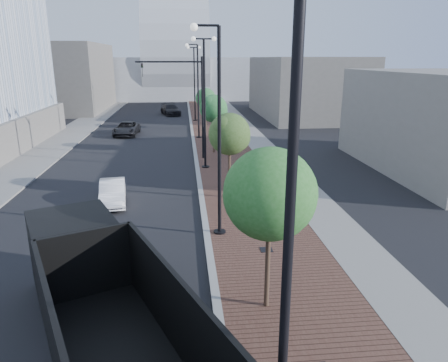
{
  "coord_description": "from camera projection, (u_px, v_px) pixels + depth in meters",
  "views": [
    {
      "loc": [
        -0.93,
        -7.58,
        7.86
      ],
      "look_at": [
        1.0,
        12.0,
        2.0
      ],
      "focal_mm": 33.14,
      "sensor_mm": 36.0,
      "label": 1
    }
  ],
  "objects": [
    {
      "name": "streetlight_3",
      "position": [
        197.0,
        95.0,
        40.8
      ],
      "size": [
        1.44,
        0.56,
        9.21
      ],
      "color": "black",
      "rests_on": "ground"
    },
    {
      "name": "curb",
      "position": [
        192.0,
        128.0,
        47.69
      ],
      "size": [
        0.3,
        140.0,
        0.14
      ],
      "primitive_type": "cube",
      "color": "gray",
      "rests_on": "ground"
    },
    {
      "name": "tree_3",
      "position": [
        206.0,
        98.0,
        45.91
      ],
      "size": [
        2.29,
        2.22,
        4.71
      ],
      "color": "#382619",
      "rests_on": "ground"
    },
    {
      "name": "traffic_mast",
      "position": [
        191.0,
        97.0,
        31.95
      ],
      "size": [
        5.09,
        0.2,
        8.0
      ],
      "color": "black",
      "rests_on": "ground"
    },
    {
      "name": "tree_0",
      "position": [
        271.0,
        194.0,
        12.43
      ],
      "size": [
        2.85,
        2.85,
        5.38
      ],
      "color": "#382619",
      "rests_on": "ground"
    },
    {
      "name": "streetlight_2",
      "position": [
        205.0,
        103.0,
        29.22
      ],
      "size": [
        1.72,
        0.56,
        9.28
      ],
      "color": "black",
      "rests_on": "ground"
    },
    {
      "name": "sidewalk",
      "position": [
        222.0,
        128.0,
        48.02
      ],
      "size": [
        7.0,
        140.0,
        0.12
      ],
      "primitive_type": "cube",
      "color": "#4C2D23",
      "rests_on": "ground"
    },
    {
      "name": "concrete_strip",
      "position": [
        245.0,
        128.0,
        48.28
      ],
      "size": [
        2.4,
        140.0,
        0.13
      ],
      "primitive_type": "cube",
      "color": "slate",
      "rests_on": "ground"
    },
    {
      "name": "utility_cover_2",
      "position": [
        234.0,
        177.0,
        27.87
      ],
      "size": [
        0.5,
        0.5,
        0.02
      ],
      "primitive_type": "cube",
      "color": "black",
      "rests_on": "sidewalk"
    },
    {
      "name": "dump_truck",
      "position": [
        98.0,
        312.0,
        10.88
      ],
      "size": [
        7.6,
        13.23,
        3.44
      ],
      "rotation": [
        0.0,
        0.0,
        0.41
      ],
      "color": "black",
      "rests_on": "ground"
    },
    {
      "name": "west_sidewalk",
      "position": [
        76.0,
        130.0,
        46.48
      ],
      "size": [
        4.0,
        140.0,
        0.12
      ],
      "primitive_type": "cube",
      "color": "slate",
      "rests_on": "ground"
    },
    {
      "name": "commercial_block_nw",
      "position": [
        58.0,
        78.0,
        63.48
      ],
      "size": [
        14.0,
        20.0,
        10.0
      ],
      "primitive_type": "cube",
      "color": "#5D5A54",
      "rests_on": "ground"
    },
    {
      "name": "streetlight_4",
      "position": [
        195.0,
        83.0,
        52.11
      ],
      "size": [
        1.72,
        0.56,
        9.28
      ],
      "color": "black",
      "rests_on": "ground"
    },
    {
      "name": "convention_center",
      "position": [
        177.0,
        67.0,
        88.73
      ],
      "size": [
        50.0,
        30.0,
        50.0
      ],
      "color": "#A4A8AE",
      "rests_on": "ground"
    },
    {
      "name": "dark_car_mid",
      "position": [
        127.0,
        129.0,
        43.82
      ],
      "size": [
        2.6,
        5.12,
        1.39
      ],
      "primitive_type": "imported",
      "rotation": [
        0.0,
        0.0,
        -0.06
      ],
      "color": "black",
      "rests_on": "ground"
    },
    {
      "name": "utility_cover_1",
      "position": [
        266.0,
        250.0,
        17.38
      ],
      "size": [
        0.5,
        0.5,
        0.02
      ],
      "primitive_type": "cube",
      "color": "black",
      "rests_on": "sidewalk"
    },
    {
      "name": "tree_1",
      "position": [
        230.0,
        134.0,
        22.96
      ],
      "size": [
        2.4,
        2.35,
        4.99
      ],
      "color": "#382619",
      "rests_on": "ground"
    },
    {
      "name": "commercial_block_ne",
      "position": [
        304.0,
        87.0,
        57.61
      ],
      "size": [
        12.0,
        22.0,
        8.0
      ],
      "primitive_type": "cube",
      "color": "#635F59",
      "rests_on": "ground"
    },
    {
      "name": "dark_car_far",
      "position": [
        170.0,
        109.0,
        59.5
      ],
      "size": [
        3.34,
        5.59,
        1.52
      ],
      "primitive_type": "imported",
      "rotation": [
        0.0,
        0.0,
        0.25
      ],
      "color": "black",
      "rests_on": "ground"
    },
    {
      "name": "tree_2",
      "position": [
        214.0,
        109.0,
        34.4
      ],
      "size": [
        2.37,
        2.31,
        4.99
      ],
      "color": "#382619",
      "rests_on": "ground"
    },
    {
      "name": "pedestrian",
      "position": [
        289.0,
        160.0,
        28.78
      ],
      "size": [
        0.88,
        0.75,
        2.06
      ],
      "primitive_type": "imported",
      "rotation": [
        0.0,
        0.0,
        3.56
      ],
      "color": "black",
      "rests_on": "ground"
    },
    {
      "name": "streetlight_0",
      "position": [
        287.0,
        265.0,
        6.34
      ],
      "size": [
        1.72,
        0.56,
        9.28
      ],
      "color": "black",
      "rests_on": "ground"
    },
    {
      "name": "streetlight_1",
      "position": [
        217.0,
        143.0,
        17.91
      ],
      "size": [
        1.44,
        0.56,
        9.21
      ],
      "color": "black",
      "rests_on": "ground"
    },
    {
      "name": "white_sedan",
      "position": [
        113.0,
        192.0,
        23.17
      ],
      "size": [
        1.87,
        4.07,
        1.29
      ],
      "primitive_type": "imported",
      "rotation": [
        0.0,
        0.0,
        0.13
      ],
      "color": "white",
      "rests_on": "ground"
    }
  ]
}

